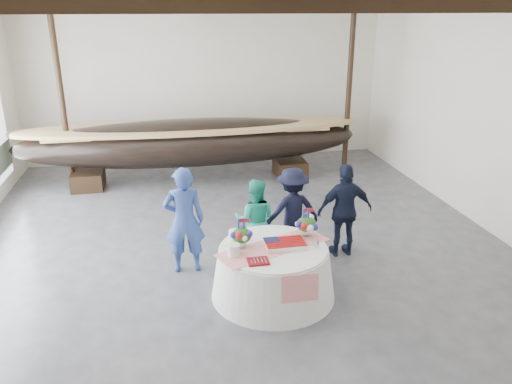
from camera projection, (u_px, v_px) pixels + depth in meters
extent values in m
cube|color=#3D3D42|center=(240.00, 249.00, 9.22)|extent=(10.00, 12.00, 0.01)
cube|color=silver|center=(205.00, 81.00, 13.95)|extent=(10.00, 0.02, 4.50)
cube|color=silver|center=(397.00, 367.00, 2.92)|extent=(10.00, 0.02, 4.50)
cube|color=silver|center=(502.00, 118.00, 9.31)|extent=(0.02, 12.00, 4.50)
cube|color=black|center=(295.00, 3.00, 4.51)|extent=(9.80, 0.12, 0.18)
cube|color=black|center=(247.00, 4.00, 6.81)|extent=(9.80, 0.12, 0.18)
cube|color=black|center=(224.00, 4.00, 9.11)|extent=(9.80, 0.12, 0.18)
cube|color=black|center=(210.00, 4.00, 11.41)|extent=(9.80, 0.12, 0.18)
cylinder|color=black|center=(61.00, 97.00, 11.49)|extent=(0.14, 0.14, 4.50)
cylinder|color=black|center=(349.00, 88.00, 12.73)|extent=(0.14, 0.14, 4.50)
cube|color=black|center=(88.00, 179.00, 12.27)|extent=(0.75, 0.96, 0.43)
cube|color=black|center=(290.00, 167.00, 13.18)|extent=(0.75, 0.96, 0.43)
ellipsoid|color=black|center=(191.00, 142.00, 12.44)|extent=(8.54, 1.71, 1.17)
cube|color=#9E7A4C|center=(191.00, 130.00, 12.33)|extent=(6.83, 1.12, 0.06)
cone|color=white|center=(273.00, 272.00, 7.65)|extent=(1.91, 1.91, 0.79)
cylinder|color=white|center=(273.00, 248.00, 7.50)|extent=(1.62, 1.62, 0.04)
cube|color=red|center=(273.00, 247.00, 7.50)|extent=(1.84, 1.18, 0.01)
cube|color=white|center=(285.00, 244.00, 7.51)|extent=(0.60, 0.40, 0.07)
cylinder|color=white|center=(234.00, 250.00, 7.22)|extent=(0.18, 0.18, 0.18)
cylinder|color=white|center=(234.00, 236.00, 7.66)|extent=(0.18, 0.18, 0.18)
cube|color=maroon|center=(258.00, 261.00, 7.05)|extent=(0.30, 0.24, 0.03)
cone|color=silver|center=(316.00, 244.00, 7.48)|extent=(0.09, 0.09, 0.12)
imported|color=navy|center=(184.00, 220.00, 8.19)|extent=(0.68, 0.45, 1.83)
imported|color=teal|center=(255.00, 220.00, 8.63)|extent=(0.85, 0.74, 1.48)
imported|color=black|center=(292.00, 211.00, 8.88)|extent=(1.10, 0.73, 1.59)
imported|color=black|center=(345.00, 210.00, 8.75)|extent=(1.00, 0.43, 1.70)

